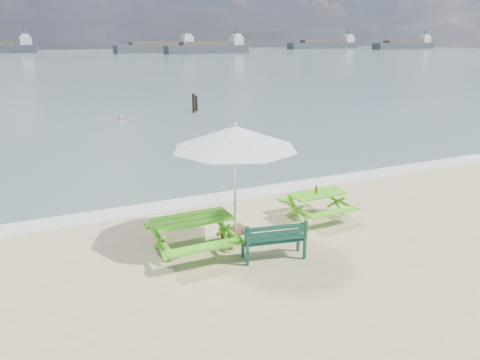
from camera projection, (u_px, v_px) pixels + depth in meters
name	position (u px, v px, depth m)	size (l,w,h in m)	color
sea	(44.00, 62.00, 82.95)	(300.00, 300.00, 0.00)	slate
foam_strip	(223.00, 197.00, 13.53)	(22.00, 0.90, 0.01)	silver
picnic_table_left	(193.00, 236.00, 9.98)	(1.67, 1.86, 0.80)	#49B61B
picnic_table_right	(317.00, 206.00, 11.88)	(1.51, 1.66, 0.69)	#58B91C
park_bench	(274.00, 247.00, 9.77)	(1.39, 0.70, 0.82)	#0F3E2E
side_table	(235.00, 236.00, 10.46)	(0.59, 0.59, 0.35)	brown
patio_umbrella	(235.00, 137.00, 9.80)	(2.93, 2.93, 2.68)	silver
beer_bottle	(316.00, 190.00, 11.72)	(0.06, 0.06, 0.24)	brown
swimmer	(121.00, 129.00, 25.53)	(0.62, 0.45, 1.57)	tan
mooring_pilings	(195.00, 105.00, 28.54)	(0.58, 0.78, 1.35)	black
cargo_ships	(245.00, 47.00, 143.44)	(154.05, 33.37, 4.40)	#3A3F45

